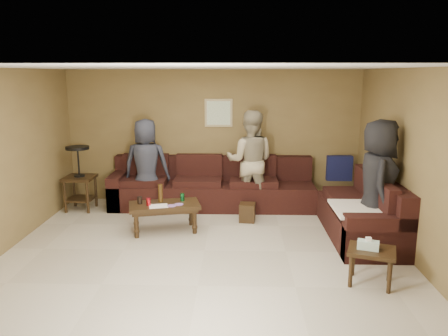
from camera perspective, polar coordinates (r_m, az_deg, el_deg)
name	(u,v)px	position (r m, az deg, el deg)	size (l,w,h in m)	color
room	(203,133)	(5.77, -2.74, 4.65)	(5.60, 5.50, 2.50)	beige
sectional_sofa	(258,198)	(7.53, 4.45, -3.96)	(4.65, 2.90, 0.97)	black
coffee_table	(164,208)	(6.87, -7.81, -5.16)	(1.17, 0.78, 0.73)	#301F10
end_table_left	(79,177)	(8.24, -18.35, -1.12)	(0.53, 0.53, 1.16)	#301F10
side_table_right	(371,254)	(5.44, 18.64, -10.54)	(0.64, 0.58, 0.58)	#301F10
waste_bin	(247,212)	(7.33, 3.07, -5.81)	(0.26, 0.26, 0.31)	#301F10
wall_art	(219,113)	(8.22, -0.71, 7.21)	(0.52, 0.04, 0.52)	tan
person_left	(146,165)	(7.90, -10.09, 0.40)	(0.81, 0.53, 1.65)	#292C39
person_middle	(250,161)	(7.77, 3.43, 0.92)	(0.87, 0.68, 1.80)	tan
person_right	(378,183)	(6.54, 19.43, -1.88)	(0.89, 0.58, 1.81)	black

